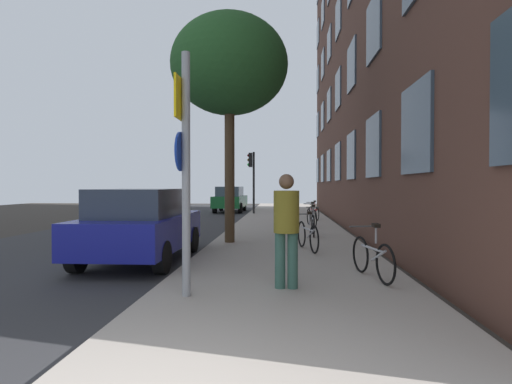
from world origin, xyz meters
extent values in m
plane|color=#332D28|center=(-2.40, 15.00, 0.00)|extent=(41.80, 41.80, 0.00)
cube|color=#2D2D30|center=(-4.50, 15.00, 0.01)|extent=(7.00, 38.00, 0.01)
cube|color=#9E9389|center=(1.10, 15.00, 0.06)|extent=(4.20, 38.00, 0.12)
cube|color=#513328|center=(3.70, 14.50, 8.47)|extent=(0.50, 27.00, 16.93)
cube|color=#384756|center=(3.42, 5.57, 2.75)|extent=(0.06, 1.65, 1.65)
cube|color=#384756|center=(3.42, 9.14, 2.75)|extent=(0.06, 1.65, 1.65)
cube|color=#384756|center=(3.42, 12.71, 2.75)|extent=(0.06, 1.65, 1.65)
cube|color=#384756|center=(3.42, 16.29, 2.75)|extent=(0.06, 1.65, 1.65)
cube|color=#384756|center=(3.42, 19.86, 2.75)|extent=(0.06, 1.65, 1.65)
cube|color=#384756|center=(3.42, 23.43, 2.75)|extent=(0.06, 1.65, 1.65)
cube|color=#384756|center=(3.42, 27.00, 2.75)|extent=(0.06, 1.65, 1.65)
cube|color=#384756|center=(3.42, 9.14, 5.94)|extent=(0.06, 1.65, 1.65)
cube|color=#384756|center=(3.42, 12.71, 5.94)|extent=(0.06, 1.65, 1.65)
cube|color=#384756|center=(3.42, 16.29, 5.94)|extent=(0.06, 1.65, 1.65)
cube|color=#384756|center=(3.42, 19.86, 5.94)|extent=(0.06, 1.65, 1.65)
cube|color=#384756|center=(3.42, 23.43, 5.94)|extent=(0.06, 1.65, 1.65)
cube|color=#384756|center=(3.42, 27.00, 5.94)|extent=(0.06, 1.65, 1.65)
cube|color=#384756|center=(3.42, 16.29, 9.12)|extent=(0.06, 1.65, 1.65)
cube|color=#384756|center=(3.42, 19.86, 9.12)|extent=(0.06, 1.65, 1.65)
cube|color=#384756|center=(3.42, 23.43, 9.12)|extent=(0.06, 1.65, 1.65)
cube|color=#384756|center=(3.42, 27.00, 9.12)|extent=(0.06, 1.65, 1.65)
cube|color=#384756|center=(3.42, 23.43, 12.31)|extent=(0.06, 1.65, 1.65)
cube|color=#384756|center=(3.42, 27.00, 12.31)|extent=(0.06, 1.65, 1.65)
cylinder|color=gray|center=(-0.38, 3.69, 1.86)|extent=(0.12, 0.12, 3.49)
cube|color=yellow|center=(-0.46, 3.69, 2.94)|extent=(0.03, 0.60, 0.60)
cylinder|color=#14339E|center=(-0.46, 3.69, 2.19)|extent=(0.03, 0.56, 0.56)
cylinder|color=black|center=(-0.66, 21.04, 1.86)|extent=(0.12, 0.12, 3.48)
cube|color=black|center=(-0.84, 21.04, 3.15)|extent=(0.20, 0.24, 0.80)
sphere|color=#4B0707|center=(-0.95, 21.04, 3.41)|extent=(0.16, 0.16, 0.16)
sphere|color=#523707|center=(-0.95, 21.04, 3.15)|extent=(0.16, 0.16, 0.16)
sphere|color=green|center=(-0.95, 21.04, 2.89)|extent=(0.16, 0.16, 0.16)
cylinder|color=#4C3823|center=(-0.49, 9.28, 2.10)|extent=(0.28, 0.28, 3.96)
ellipsoid|color=#235123|center=(-0.49, 9.28, 5.06)|extent=(3.25, 3.25, 2.76)
torus|color=black|center=(2.41, 5.47, 0.45)|extent=(0.19, 0.65, 0.66)
torus|color=black|center=(2.63, 4.53, 0.45)|extent=(0.19, 0.65, 0.66)
cylinder|color=#99999E|center=(2.52, 5.00, 0.63)|extent=(0.23, 0.81, 0.04)
cylinder|color=#99999E|center=(2.58, 4.76, 0.55)|extent=(0.16, 0.50, 0.27)
cylinder|color=#99999E|center=(2.56, 4.86, 0.88)|extent=(0.04, 0.04, 0.28)
cube|color=black|center=(2.56, 4.86, 1.04)|extent=(0.10, 0.24, 0.06)
cylinder|color=#4C4C4C|center=(2.41, 5.47, 0.96)|extent=(0.42, 0.12, 0.03)
torus|color=black|center=(1.48, 8.52, 0.45)|extent=(0.19, 0.66, 0.67)
torus|color=black|center=(1.73, 7.48, 0.45)|extent=(0.19, 0.66, 0.67)
cylinder|color=#99999E|center=(1.60, 8.00, 0.64)|extent=(0.25, 0.89, 0.04)
cylinder|color=#99999E|center=(1.67, 7.74, 0.55)|extent=(0.17, 0.54, 0.29)
cylinder|color=#99999E|center=(1.64, 7.84, 0.89)|extent=(0.04, 0.04, 0.28)
cube|color=black|center=(1.64, 7.84, 1.05)|extent=(0.10, 0.24, 0.06)
cylinder|color=#4C4C4C|center=(1.48, 8.52, 0.97)|extent=(0.42, 0.13, 0.03)
torus|color=black|center=(1.97, 11.49, 0.46)|extent=(0.06, 0.69, 0.69)
torus|color=black|center=(1.94, 10.51, 0.46)|extent=(0.06, 0.69, 0.69)
cylinder|color=#99999E|center=(1.95, 11.00, 0.65)|extent=(0.07, 0.83, 0.04)
cylinder|color=#99999E|center=(1.95, 10.75, 0.57)|extent=(0.06, 0.51, 0.27)
cylinder|color=#99999E|center=(1.95, 10.85, 0.91)|extent=(0.04, 0.04, 0.28)
cube|color=black|center=(1.95, 10.85, 1.07)|extent=(0.10, 0.24, 0.06)
cylinder|color=#4C4C4C|center=(1.97, 11.49, 0.99)|extent=(0.42, 0.04, 0.03)
torus|color=black|center=(2.04, 14.54, 0.45)|extent=(0.13, 0.66, 0.66)
torus|color=black|center=(2.19, 13.46, 0.45)|extent=(0.13, 0.66, 0.66)
cylinder|color=#99999E|center=(2.12, 14.00, 0.63)|extent=(0.18, 0.93, 0.04)
cylinder|color=#99999E|center=(2.16, 13.73, 0.55)|extent=(0.12, 0.56, 0.30)
cylinder|color=#99999E|center=(2.14, 13.84, 0.88)|extent=(0.04, 0.04, 0.28)
cube|color=black|center=(2.14, 13.84, 1.04)|extent=(0.10, 0.24, 0.06)
cylinder|color=#4C4C4C|center=(2.04, 14.54, 0.96)|extent=(0.42, 0.09, 0.03)
torus|color=black|center=(2.31, 17.54, 0.42)|extent=(0.16, 0.60, 0.60)
torus|color=black|center=(2.53, 16.46, 0.42)|extent=(0.16, 0.60, 0.60)
cylinder|color=#B21E1E|center=(2.42, 17.00, 0.59)|extent=(0.22, 0.92, 0.04)
cylinder|color=#B21E1E|center=(2.47, 16.73, 0.51)|extent=(0.15, 0.56, 0.30)
cylinder|color=#B21E1E|center=(2.45, 16.84, 0.82)|extent=(0.04, 0.04, 0.28)
cube|color=black|center=(2.45, 16.84, 0.98)|extent=(0.10, 0.24, 0.06)
cylinder|color=#4C4C4C|center=(2.31, 17.54, 0.90)|extent=(0.42, 0.11, 0.03)
cylinder|color=#33594C|center=(0.96, 4.23, 0.55)|extent=(0.16, 0.16, 0.86)
cylinder|color=#33594C|center=(1.15, 4.23, 0.55)|extent=(0.16, 0.16, 0.86)
cylinder|color=olive|center=(1.06, 4.23, 1.30)|extent=(0.43, 0.43, 0.65)
sphere|color=brown|center=(1.06, 4.23, 1.77)|extent=(0.23, 0.23, 0.23)
cube|color=navy|center=(-2.15, 6.89, 0.68)|extent=(1.89, 4.08, 0.70)
cube|color=#2D3847|center=(-2.15, 6.68, 1.33)|extent=(1.57, 2.29, 0.60)
cylinder|color=black|center=(-3.00, 8.19, 0.33)|extent=(0.22, 0.64, 0.64)
cylinder|color=black|center=(-1.31, 8.19, 0.33)|extent=(0.22, 0.64, 0.64)
cylinder|color=black|center=(-3.00, 5.58, 0.33)|extent=(0.22, 0.64, 0.64)
cylinder|color=black|center=(-1.31, 5.58, 0.33)|extent=(0.22, 0.64, 0.64)
cube|color=#19662D|center=(-2.38, 23.97, 0.68)|extent=(1.87, 4.06, 0.70)
cube|color=#384756|center=(-2.38, 23.77, 1.33)|extent=(1.53, 2.29, 0.60)
cylinder|color=black|center=(-3.17, 25.25, 0.33)|extent=(0.22, 0.64, 0.64)
cylinder|color=black|center=(-1.60, 25.25, 0.33)|extent=(0.22, 0.64, 0.64)
cylinder|color=black|center=(-3.17, 22.68, 0.33)|extent=(0.22, 0.64, 0.64)
cylinder|color=black|center=(-1.60, 22.68, 0.33)|extent=(0.22, 0.64, 0.64)
camera|label=1|loc=(1.01, -2.10, 1.71)|focal=28.81mm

